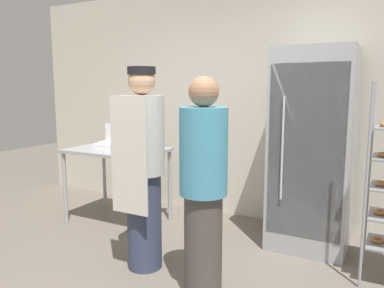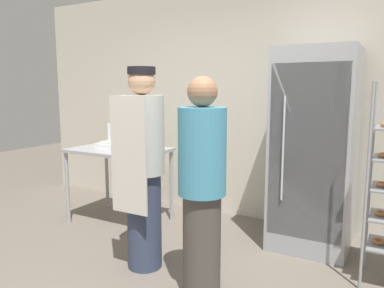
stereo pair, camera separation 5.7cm
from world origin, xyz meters
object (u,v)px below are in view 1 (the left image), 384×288
refrigerator (313,149)px  person_customer (203,188)px  donut_box (109,144)px  binder_stack (129,149)px  person_baker (143,166)px  blender_pitcher (138,139)px

refrigerator → person_customer: 1.46m
donut_box → person_customer: person_customer is taller
binder_stack → person_baker: person_baker is taller
person_baker → person_customer: bearing=-15.3°
donut_box → blender_pitcher: bearing=14.7°
refrigerator → person_customer: refrigerator is taller
binder_stack → person_customer: 1.46m
person_baker → donut_box: bearing=142.9°
refrigerator → donut_box: 2.27m
blender_pitcher → donut_box: bearing=-165.3°
donut_box → blender_pitcher: size_ratio=1.03×
refrigerator → blender_pitcher: refrigerator is taller
person_customer → blender_pitcher: bearing=141.8°
refrigerator → blender_pitcher: bearing=-171.3°
refrigerator → binder_stack: refrigerator is taller
binder_stack → donut_box: bearing=154.6°
blender_pitcher → person_baker: person_baker is taller
blender_pitcher → binder_stack: (0.12, -0.32, -0.06)m
blender_pitcher → person_baker: bearing=-51.8°
blender_pitcher → person_baker: (0.71, -0.90, -0.09)m
person_customer → binder_stack: bearing=148.7°
blender_pitcher → person_baker: 1.14m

